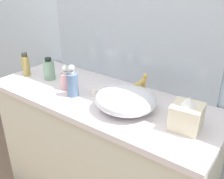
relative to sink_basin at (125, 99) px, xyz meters
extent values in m
cube|color=silver|center=(-0.28, 0.37, 0.36)|extent=(6.00, 0.06, 2.60)
cube|color=beige|center=(-0.22, 0.05, -0.52)|extent=(1.42, 0.52, 0.84)
cube|color=silver|center=(-0.22, 0.05, -0.08)|extent=(1.46, 0.56, 0.03)
ellipsoid|color=silver|center=(0.00, 0.00, 0.00)|extent=(0.34, 0.32, 0.12)
cylinder|color=#DAAF51|center=(0.00, 0.19, 0.00)|extent=(0.03, 0.03, 0.12)
cylinder|color=#DAAF51|center=(0.00, 0.14, 0.05)|extent=(0.02, 0.11, 0.02)
sphere|color=#DAAF51|center=(0.00, 0.21, 0.07)|extent=(0.03, 0.03, 0.03)
cylinder|color=pink|center=(-0.45, 0.01, -0.01)|extent=(0.07, 0.07, 0.10)
cylinder|color=silver|center=(-0.45, 0.01, 0.05)|extent=(0.03, 0.03, 0.02)
sphere|color=silver|center=(-0.45, 0.01, 0.08)|extent=(0.04, 0.04, 0.04)
cylinder|color=silver|center=(-0.45, 0.00, 0.08)|extent=(0.02, 0.02, 0.02)
cylinder|color=#7FA586|center=(-0.66, 0.05, 0.00)|extent=(0.08, 0.08, 0.13)
cylinder|color=black|center=(-0.66, 0.05, 0.08)|extent=(0.04, 0.04, 0.02)
cylinder|color=slate|center=(-0.35, -0.04, 0.01)|extent=(0.07, 0.07, 0.14)
cylinder|color=silver|center=(-0.35, -0.04, 0.09)|extent=(0.03, 0.03, 0.02)
sphere|color=silver|center=(-0.35, -0.04, 0.11)|extent=(0.04, 0.04, 0.04)
cylinder|color=silver|center=(-0.35, -0.06, 0.11)|extent=(0.02, 0.02, 0.02)
cylinder|color=#A58F46|center=(-0.85, 0.00, 0.01)|extent=(0.05, 0.05, 0.14)
cylinder|color=#353529|center=(-0.85, 0.00, 0.09)|extent=(0.04, 0.04, 0.03)
cube|color=beige|center=(0.33, 0.02, 0.00)|extent=(0.15, 0.15, 0.13)
cone|color=white|center=(0.33, 0.02, 0.08)|extent=(0.08, 0.08, 0.04)
cylinder|color=silver|center=(-0.24, 0.04, -0.04)|extent=(0.06, 0.06, 0.04)
camera|label=1|loc=(0.67, -1.02, 0.63)|focal=41.46mm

